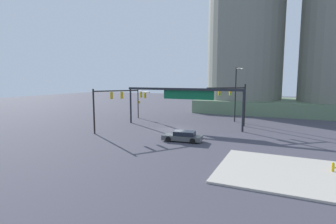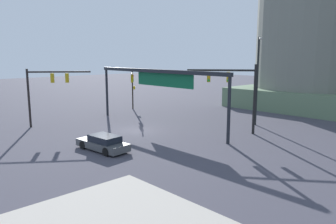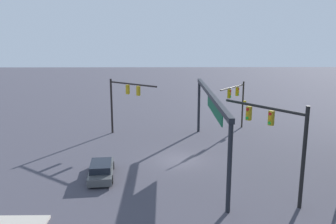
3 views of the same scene
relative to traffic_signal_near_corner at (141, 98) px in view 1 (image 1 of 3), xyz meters
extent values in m
plane|color=#43414D|center=(9.53, -6.80, -3.77)|extent=(172.48, 172.48, 0.00)
cube|color=#BEB4A7|center=(25.35, -19.20, -3.70)|extent=(12.66, 8.84, 0.15)
cylinder|color=black|center=(-1.15, 0.87, -1.11)|extent=(0.18, 0.18, 5.32)
cylinder|color=black|center=(0.95, -0.77, 1.19)|extent=(4.28, 3.39, 0.14)
cube|color=#B5980B|center=(0.06, -0.07, 0.60)|extent=(0.41, 0.40, 0.95)
cylinder|color=red|center=(0.16, 0.06, 0.90)|extent=(0.19, 0.17, 0.20)
cylinder|color=orange|center=(0.16, 0.06, 0.60)|extent=(0.19, 0.17, 0.20)
cylinder|color=green|center=(0.16, 0.06, 0.30)|extent=(0.19, 0.17, 0.20)
cube|color=#B5980B|center=(1.53, -1.23, 0.60)|extent=(0.41, 0.40, 0.95)
cylinder|color=red|center=(1.63, -1.10, 0.90)|extent=(0.19, 0.17, 0.20)
cylinder|color=orange|center=(1.63, -1.10, 0.60)|extent=(0.19, 0.17, 0.20)
cylinder|color=green|center=(1.63, -1.10, 0.30)|extent=(0.19, 0.17, 0.20)
cube|color=#B5980B|center=(-1.01, 1.05, -0.85)|extent=(0.38, 0.37, 0.44)
cylinder|color=black|center=(18.02, 0.24, -0.56)|extent=(0.24, 0.24, 6.42)
cylinder|color=black|center=(15.59, -1.68, 2.09)|extent=(4.97, 3.99, 0.18)
cube|color=gold|center=(16.12, -1.26, 1.48)|extent=(0.41, 0.40, 0.95)
cylinder|color=red|center=(16.22, -1.39, 1.77)|extent=(0.19, 0.17, 0.20)
cylinder|color=orange|center=(16.22, -1.39, 1.47)|extent=(0.19, 0.17, 0.20)
cylinder|color=green|center=(16.22, -1.39, 1.17)|extent=(0.19, 0.17, 0.20)
cube|color=gold|center=(14.73, -2.36, 1.48)|extent=(0.41, 0.40, 0.95)
cylinder|color=red|center=(14.83, -2.49, 1.77)|extent=(0.19, 0.17, 0.20)
cylinder|color=orange|center=(14.83, -2.49, 1.47)|extent=(0.19, 0.17, 0.20)
cylinder|color=green|center=(14.83, -2.49, 1.17)|extent=(0.19, 0.17, 0.20)
cylinder|color=black|center=(0.93, -13.70, -0.82)|extent=(0.22, 0.22, 5.90)
cylinder|color=black|center=(2.80, -11.25, 1.81)|extent=(3.86, 5.01, 0.16)
cube|color=#BC9816|center=(2.38, -11.79, 1.21)|extent=(0.40, 0.41, 0.95)
cylinder|color=red|center=(2.26, -11.69, 1.50)|extent=(0.17, 0.20, 0.20)
cylinder|color=orange|center=(2.26, -11.69, 1.20)|extent=(0.17, 0.20, 0.20)
cylinder|color=green|center=(2.26, -11.69, 0.90)|extent=(0.17, 0.20, 0.20)
cube|color=#BC9816|center=(3.25, -10.65, 1.21)|extent=(0.40, 0.41, 0.95)
cylinder|color=red|center=(3.12, -10.55, 1.50)|extent=(0.17, 0.20, 0.20)
cylinder|color=orange|center=(3.12, -10.55, 1.20)|extent=(0.17, 0.20, 0.20)
cylinder|color=green|center=(3.12, -10.55, 0.90)|extent=(0.17, 0.20, 0.20)
cylinder|color=black|center=(15.95, 3.95, 0.75)|extent=(0.20, 0.20, 9.04)
cylinder|color=black|center=(16.54, 3.13, 5.12)|extent=(1.27, 1.72, 0.12)
ellipsoid|color=silver|center=(17.12, 2.30, 5.02)|extent=(0.59, 0.66, 0.20)
cylinder|color=black|center=(0.56, -4.29, -1.02)|extent=(0.28, 0.28, 5.50)
cylinder|color=black|center=(18.50, -4.29, -1.02)|extent=(0.28, 0.28, 5.50)
cube|color=black|center=(9.53, -4.29, 1.91)|extent=(18.34, 0.35, 0.35)
cube|color=#0E5C37|center=(10.46, -4.08, 1.18)|extent=(7.88, 0.08, 1.55)
cube|color=#617B5B|center=(24.21, 21.06, -2.43)|extent=(37.42, 18.31, 2.69)
cube|color=#4A4C4E|center=(13.01, -12.83, -3.34)|extent=(4.72, 2.19, 0.55)
cube|color=black|center=(13.28, -12.80, -2.81)|extent=(2.52, 1.75, 0.50)
cylinder|color=black|center=(11.69, -13.78, -3.45)|extent=(0.66, 0.29, 0.64)
cylinder|color=black|center=(11.52, -12.19, -3.45)|extent=(0.66, 0.29, 0.64)
cylinder|color=black|center=(14.50, -13.47, -3.45)|extent=(0.66, 0.29, 0.64)
cylinder|color=black|center=(14.33, -11.89, -3.45)|extent=(0.66, 0.29, 0.64)
cylinder|color=gold|center=(27.28, -17.71, -3.35)|extent=(0.22, 0.22, 0.55)
sphere|color=#B8A405|center=(27.28, -17.71, -3.00)|extent=(0.18, 0.18, 0.18)
cylinder|color=#B8A405|center=(27.44, -17.71, -3.32)|extent=(0.12, 0.10, 0.10)
camera|label=1|loc=(23.79, -40.38, 3.37)|focal=27.84mm
camera|label=2|loc=(34.08, -25.83, 3.38)|focal=34.89mm
camera|label=3|loc=(37.81, -8.17, 6.71)|focal=37.50mm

